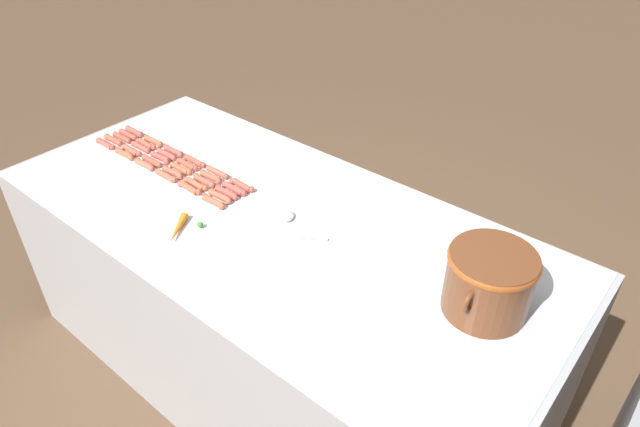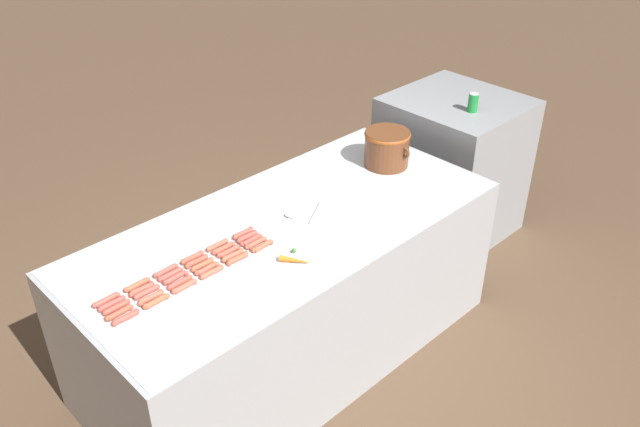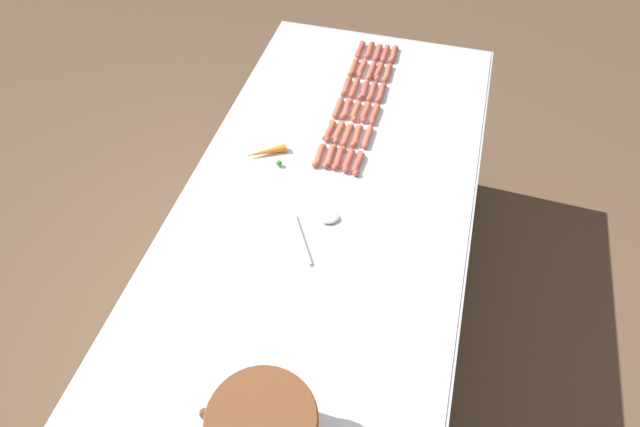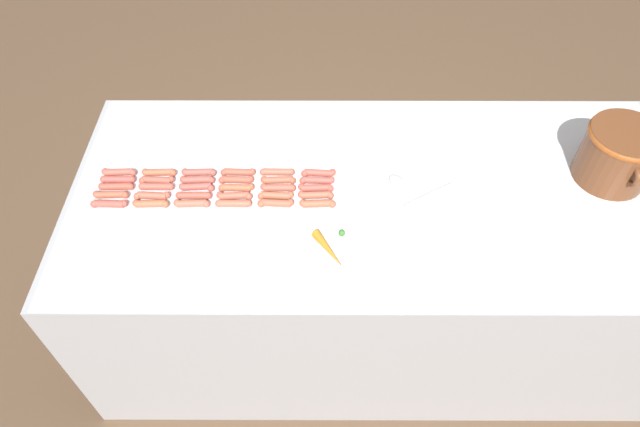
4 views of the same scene
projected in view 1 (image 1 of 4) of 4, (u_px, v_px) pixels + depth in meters
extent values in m
plane|color=brown|center=(280.00, 366.00, 2.69)|extent=(20.00, 20.00, 0.00)
cube|color=#ADAFB5|center=(276.00, 300.00, 2.43)|extent=(1.06, 2.32, 0.89)
cube|color=silver|center=(271.00, 217.00, 2.17)|extent=(1.04, 2.28, 0.00)
cylinder|color=#BB5647|center=(134.00, 131.00, 2.72)|extent=(0.03, 0.11, 0.03)
sphere|color=#BB5647|center=(128.00, 128.00, 2.75)|extent=(0.03, 0.03, 0.03)
sphere|color=#BB5647|center=(140.00, 135.00, 2.69)|extent=(0.03, 0.03, 0.03)
cylinder|color=#BB5C3F|center=(153.00, 141.00, 2.64)|extent=(0.03, 0.11, 0.03)
sphere|color=#BB5C3F|center=(147.00, 137.00, 2.67)|extent=(0.03, 0.03, 0.03)
sphere|color=#BB5C3F|center=(160.00, 145.00, 2.61)|extent=(0.03, 0.03, 0.03)
cylinder|color=#B05346|center=(173.00, 151.00, 2.57)|extent=(0.03, 0.11, 0.03)
sphere|color=#B05346|center=(167.00, 147.00, 2.59)|extent=(0.03, 0.03, 0.03)
sphere|color=#B05346|center=(180.00, 155.00, 2.54)|extent=(0.03, 0.03, 0.03)
cylinder|color=#B6523E|center=(195.00, 161.00, 2.49)|extent=(0.03, 0.11, 0.03)
sphere|color=#B6523E|center=(187.00, 158.00, 2.52)|extent=(0.03, 0.03, 0.03)
sphere|color=#B6523E|center=(203.00, 165.00, 2.46)|extent=(0.03, 0.03, 0.03)
cylinder|color=#B65B45|center=(217.00, 172.00, 2.41)|extent=(0.03, 0.11, 0.03)
sphere|color=#B65B45|center=(209.00, 168.00, 2.44)|extent=(0.03, 0.03, 0.03)
sphere|color=#B65B45|center=(226.00, 176.00, 2.39)|extent=(0.03, 0.03, 0.03)
cylinder|color=#B85143|center=(242.00, 185.00, 2.33)|extent=(0.03, 0.11, 0.03)
sphere|color=#B85143|center=(232.00, 181.00, 2.35)|extent=(0.03, 0.03, 0.03)
sphere|color=#B85143|center=(251.00, 189.00, 2.30)|extent=(0.03, 0.03, 0.03)
cylinder|color=#B35047|center=(128.00, 135.00, 2.70)|extent=(0.03, 0.11, 0.03)
sphere|color=#B35047|center=(121.00, 131.00, 2.72)|extent=(0.03, 0.03, 0.03)
sphere|color=#B35047|center=(135.00, 138.00, 2.67)|extent=(0.03, 0.03, 0.03)
cylinder|color=#B05343|center=(146.00, 144.00, 2.62)|extent=(0.03, 0.11, 0.03)
sphere|color=#B05343|center=(138.00, 141.00, 2.64)|extent=(0.03, 0.03, 0.03)
sphere|color=#B05343|center=(154.00, 147.00, 2.59)|extent=(0.03, 0.03, 0.03)
cylinder|color=#B85246|center=(166.00, 154.00, 2.54)|extent=(0.03, 0.11, 0.03)
sphere|color=#B85246|center=(160.00, 150.00, 2.57)|extent=(0.03, 0.03, 0.03)
sphere|color=#B85246|center=(174.00, 158.00, 2.51)|extent=(0.03, 0.03, 0.03)
cylinder|color=#B7513D|center=(187.00, 165.00, 2.47)|extent=(0.03, 0.11, 0.03)
sphere|color=#B7513D|center=(179.00, 161.00, 2.49)|extent=(0.03, 0.03, 0.03)
sphere|color=#B7513D|center=(195.00, 168.00, 2.44)|extent=(0.03, 0.03, 0.03)
cylinder|color=#B3563E|center=(211.00, 177.00, 2.38)|extent=(0.03, 0.11, 0.03)
sphere|color=#B3563E|center=(203.00, 172.00, 2.41)|extent=(0.03, 0.03, 0.03)
sphere|color=#B3563E|center=(219.00, 181.00, 2.35)|extent=(0.03, 0.03, 0.03)
cylinder|color=#B64F44|center=(234.00, 189.00, 2.31)|extent=(0.03, 0.11, 0.03)
sphere|color=#B64F44|center=(225.00, 185.00, 2.33)|extent=(0.03, 0.03, 0.03)
sphere|color=#B64F44|center=(243.00, 193.00, 2.28)|extent=(0.03, 0.03, 0.03)
cylinder|color=#BB5140|center=(121.00, 138.00, 2.67)|extent=(0.03, 0.11, 0.03)
sphere|color=#BB5140|center=(115.00, 134.00, 2.70)|extent=(0.03, 0.03, 0.03)
sphere|color=#BB5140|center=(128.00, 141.00, 2.64)|extent=(0.03, 0.03, 0.03)
cylinder|color=#BA5546|center=(140.00, 147.00, 2.59)|extent=(0.03, 0.11, 0.03)
sphere|color=#BA5546|center=(133.00, 144.00, 2.62)|extent=(0.03, 0.03, 0.03)
sphere|color=#BA5546|center=(147.00, 151.00, 2.57)|extent=(0.03, 0.03, 0.03)
cylinder|color=#B35247|center=(160.00, 158.00, 2.51)|extent=(0.03, 0.11, 0.03)
sphere|color=#B35247|center=(153.00, 154.00, 2.54)|extent=(0.03, 0.03, 0.03)
sphere|color=#B35247|center=(167.00, 162.00, 2.49)|extent=(0.03, 0.03, 0.03)
cylinder|color=#BB5B3D|center=(180.00, 169.00, 2.44)|extent=(0.03, 0.11, 0.03)
sphere|color=#BB5B3D|center=(172.00, 165.00, 2.46)|extent=(0.03, 0.03, 0.03)
sphere|color=#BB5B3D|center=(189.00, 173.00, 2.41)|extent=(0.03, 0.03, 0.03)
cylinder|color=#BB5543|center=(204.00, 181.00, 2.36)|extent=(0.03, 0.11, 0.03)
sphere|color=#BB5543|center=(196.00, 176.00, 2.39)|extent=(0.03, 0.03, 0.03)
sphere|color=#BB5543|center=(212.00, 185.00, 2.33)|extent=(0.03, 0.03, 0.03)
cylinder|color=#B94F42|center=(226.00, 192.00, 2.29)|extent=(0.03, 0.11, 0.03)
sphere|color=#B94F42|center=(218.00, 188.00, 2.31)|extent=(0.03, 0.03, 0.03)
sphere|color=#B94F42|center=(235.00, 197.00, 2.26)|extent=(0.03, 0.03, 0.03)
cylinder|color=#B6573E|center=(113.00, 140.00, 2.65)|extent=(0.03, 0.11, 0.03)
sphere|color=#B6573E|center=(107.00, 136.00, 2.68)|extent=(0.03, 0.03, 0.03)
sphere|color=#B6573E|center=(119.00, 144.00, 2.62)|extent=(0.03, 0.03, 0.03)
cylinder|color=#BD5C47|center=(131.00, 150.00, 2.57)|extent=(0.03, 0.11, 0.03)
sphere|color=#BD5C47|center=(124.00, 147.00, 2.60)|extent=(0.03, 0.03, 0.03)
sphere|color=#BD5C47|center=(139.00, 154.00, 2.54)|extent=(0.03, 0.03, 0.03)
cylinder|color=#BB503F|center=(152.00, 161.00, 2.49)|extent=(0.03, 0.11, 0.03)
sphere|color=#BB503F|center=(145.00, 157.00, 2.52)|extent=(0.03, 0.03, 0.03)
sphere|color=#BB503F|center=(159.00, 165.00, 2.46)|extent=(0.03, 0.03, 0.03)
cylinder|color=#B95945|center=(173.00, 172.00, 2.41)|extent=(0.03, 0.11, 0.03)
sphere|color=#B95945|center=(166.00, 168.00, 2.44)|extent=(0.03, 0.03, 0.03)
sphere|color=#B95945|center=(180.00, 177.00, 2.38)|extent=(0.03, 0.03, 0.03)
cylinder|color=#BB5D43|center=(196.00, 184.00, 2.34)|extent=(0.03, 0.11, 0.03)
sphere|color=#BB5D43|center=(187.00, 180.00, 2.36)|extent=(0.03, 0.03, 0.03)
sphere|color=#BB5D43|center=(205.00, 188.00, 2.31)|extent=(0.03, 0.03, 0.03)
cylinder|color=#B05B44|center=(220.00, 196.00, 2.26)|extent=(0.03, 0.11, 0.03)
sphere|color=#B05B44|center=(212.00, 191.00, 2.29)|extent=(0.03, 0.03, 0.03)
sphere|color=#B05B44|center=(228.00, 201.00, 2.23)|extent=(0.03, 0.03, 0.03)
cylinder|color=#B74F42|center=(105.00, 144.00, 2.62)|extent=(0.03, 0.11, 0.03)
sphere|color=#B74F42|center=(99.00, 140.00, 2.65)|extent=(0.03, 0.03, 0.03)
sphere|color=#B74F42|center=(112.00, 147.00, 2.59)|extent=(0.03, 0.03, 0.03)
cylinder|color=#B45C3D|center=(125.00, 154.00, 2.54)|extent=(0.03, 0.11, 0.03)
sphere|color=#B45C3D|center=(118.00, 150.00, 2.57)|extent=(0.03, 0.03, 0.03)
sphere|color=#B45C3D|center=(131.00, 158.00, 2.52)|extent=(0.03, 0.03, 0.03)
cylinder|color=#B45D46|center=(144.00, 164.00, 2.47)|extent=(0.03, 0.11, 0.03)
sphere|color=#B45D46|center=(138.00, 160.00, 2.50)|extent=(0.03, 0.03, 0.03)
sphere|color=#B45D46|center=(151.00, 168.00, 2.44)|extent=(0.03, 0.03, 0.03)
cylinder|color=#BC5B44|center=(166.00, 176.00, 2.39)|extent=(0.03, 0.11, 0.03)
sphere|color=#BC5B44|center=(158.00, 172.00, 2.42)|extent=(0.03, 0.03, 0.03)
sphere|color=#BC5B44|center=(174.00, 180.00, 2.36)|extent=(0.03, 0.03, 0.03)
cylinder|color=#B6573D|center=(189.00, 188.00, 2.31)|extent=(0.03, 0.11, 0.03)
sphere|color=#B6573D|center=(180.00, 184.00, 2.34)|extent=(0.03, 0.03, 0.03)
sphere|color=#B6573D|center=(198.00, 192.00, 2.29)|extent=(0.03, 0.03, 0.03)
cylinder|color=#BB593E|center=(213.00, 201.00, 2.23)|extent=(0.03, 0.11, 0.03)
sphere|color=#BB593E|center=(205.00, 196.00, 2.26)|extent=(0.03, 0.03, 0.03)
sphere|color=#BB593E|center=(222.00, 206.00, 2.20)|extent=(0.03, 0.03, 0.03)
cylinder|color=brown|center=(489.00, 283.00, 1.71)|extent=(0.26, 0.26, 0.22)
torus|color=#9E4A1B|center=(494.00, 259.00, 1.65)|extent=(0.28, 0.28, 0.03)
torus|color=brown|center=(508.00, 256.00, 1.78)|extent=(0.08, 0.02, 0.08)
torus|color=brown|center=(469.00, 301.00, 1.61)|extent=(0.08, 0.02, 0.08)
cylinder|color=#B7B7BC|center=(298.00, 237.00, 2.06)|extent=(0.12, 0.19, 0.01)
ellipsoid|color=#B7B7BC|center=(288.00, 216.00, 2.16)|extent=(0.09, 0.08, 0.02)
cone|color=orange|center=(177.00, 229.00, 2.08)|extent=(0.16, 0.12, 0.03)
sphere|color=#387F2D|center=(200.00, 225.00, 2.10)|extent=(0.02, 0.02, 0.02)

